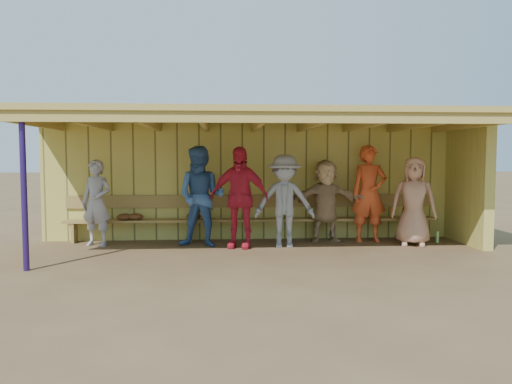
# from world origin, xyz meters

# --- Properties ---
(ground) EXTENTS (90.00, 90.00, 0.00)m
(ground) POSITION_xyz_m (0.00, 0.00, 0.00)
(ground) COLOR brown
(ground) RESTS_ON ground
(player_a) EXTENTS (0.70, 0.57, 1.67)m
(player_a) POSITION_xyz_m (-3.06, 0.68, 0.83)
(player_a) COLOR #9999A1
(player_a) RESTS_ON ground
(player_c) EXTENTS (1.07, 0.92, 1.92)m
(player_c) POSITION_xyz_m (-1.04, 0.46, 0.96)
(player_c) COLOR #375D99
(player_c) RESTS_ON ground
(player_d) EXTENTS (1.20, 0.75, 1.91)m
(player_d) POSITION_xyz_m (-0.32, 0.30, 0.95)
(player_d) COLOR red
(player_d) RESTS_ON ground
(player_e) EXTENTS (1.19, 0.75, 1.76)m
(player_e) POSITION_xyz_m (0.54, 0.32, 0.88)
(player_e) COLOR gray
(player_e) RESTS_ON ground
(player_f) EXTENTS (1.59, 0.68, 1.67)m
(player_f) POSITION_xyz_m (1.44, 0.81, 0.83)
(player_f) COLOR tan
(player_f) RESTS_ON ground
(player_g) EXTENTS (0.71, 0.47, 1.95)m
(player_g) POSITION_xyz_m (2.31, 0.76, 0.97)
(player_g) COLOR #D24B21
(player_g) RESTS_ON ground
(player_h) EXTENTS (0.96, 0.77, 1.72)m
(player_h) POSITION_xyz_m (3.06, 0.31, 0.86)
(player_h) COLOR tan
(player_h) RESTS_ON ground
(dugout_structure) EXTENTS (8.80, 3.20, 2.50)m
(dugout_structure) POSITION_xyz_m (0.39, 0.69, 1.69)
(dugout_structure) COLOR #C4B954
(dugout_structure) RESTS_ON ground
(bench) EXTENTS (7.60, 0.34, 0.93)m
(bench) POSITION_xyz_m (0.00, 1.12, 0.53)
(bench) COLOR #9D8143
(bench) RESTS_ON ground
(dugout_equipment) EXTENTS (6.43, 0.62, 0.80)m
(dugout_equipment) POSITION_xyz_m (-1.06, 0.99, 0.49)
(dugout_equipment) COLOR orange
(dugout_equipment) RESTS_ON ground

